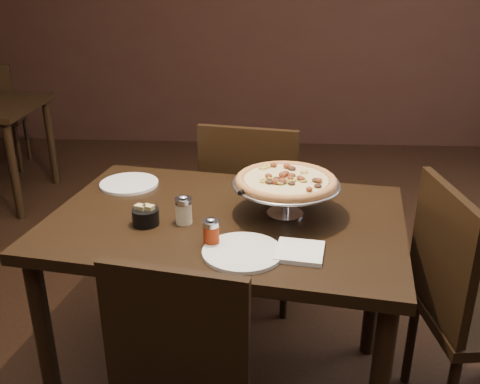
{
  "coord_description": "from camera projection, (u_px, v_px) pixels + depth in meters",
  "views": [
    {
      "loc": [
        0.11,
        -1.76,
        1.66
      ],
      "look_at": [
        0.0,
        0.08,
        0.89
      ],
      "focal_mm": 40.0,
      "sensor_mm": 36.0,
      "label": 1
    }
  ],
  "objects": [
    {
      "name": "room",
      "position": [
        258.0,
        54.0,
        1.74
      ],
      "size": [
        6.04,
        7.04,
        2.84
      ],
      "color": "black",
      "rests_on": "ground"
    },
    {
      "name": "dining_table",
      "position": [
        226.0,
        242.0,
        2.02
      ],
      "size": [
        1.42,
        1.06,
        0.81
      ],
      "rotation": [
        0.0,
        0.0,
        -0.16
      ],
      "color": "black",
      "rests_on": "ground"
    },
    {
      "name": "pizza_stand",
      "position": [
        286.0,
        181.0,
        1.94
      ],
      "size": [
        0.4,
        0.4,
        0.16
      ],
      "color": "silver",
      "rests_on": "dining_table"
    },
    {
      "name": "parmesan_shaker",
      "position": [
        184.0,
        210.0,
        1.91
      ],
      "size": [
        0.06,
        0.06,
        0.11
      ],
      "color": "beige",
      "rests_on": "dining_table"
    },
    {
      "name": "pepper_flake_shaker",
      "position": [
        211.0,
        232.0,
        1.76
      ],
      "size": [
        0.06,
        0.06,
        0.1
      ],
      "color": "maroon",
      "rests_on": "dining_table"
    },
    {
      "name": "packet_caddy",
      "position": [
        146.0,
        216.0,
        1.91
      ],
      "size": [
        0.1,
        0.1,
        0.07
      ],
      "rotation": [
        0.0,
        0.0,
        -0.36
      ],
      "color": "black",
      "rests_on": "dining_table"
    },
    {
      "name": "napkin_stack",
      "position": [
        300.0,
        252.0,
        1.72
      ],
      "size": [
        0.17,
        0.17,
        0.02
      ],
      "primitive_type": "cube",
      "rotation": [
        0.0,
        0.0,
        -0.15
      ],
      "color": "white",
      "rests_on": "dining_table"
    },
    {
      "name": "plate_left",
      "position": [
        129.0,
        184.0,
        2.27
      ],
      "size": [
        0.25,
        0.25,
        0.01
      ],
      "primitive_type": "cylinder",
      "color": "white",
      "rests_on": "dining_table"
    },
    {
      "name": "plate_near",
      "position": [
        243.0,
        252.0,
        1.72
      ],
      "size": [
        0.26,
        0.26,
        0.01
      ],
      "primitive_type": "cylinder",
      "color": "white",
      "rests_on": "dining_table"
    },
    {
      "name": "serving_spatula",
      "position": [
        247.0,
        189.0,
        1.89
      ],
      "size": [
        0.14,
        0.14,
        0.02
      ],
      "rotation": [
        0.0,
        0.0,
        -0.45
      ],
      "color": "silver",
      "rests_on": "pizza_stand"
    },
    {
      "name": "chair_far",
      "position": [
        253.0,
        208.0,
        2.68
      ],
      "size": [
        0.54,
        0.54,
        1.0
      ],
      "rotation": [
        0.0,
        0.0,
        2.96
      ],
      "color": "black",
      "rests_on": "ground"
    },
    {
      "name": "chair_side",
      "position": [
        468.0,
        300.0,
        1.96
      ],
      "size": [
        0.51,
        0.51,
        0.98
      ],
      "rotation": [
        0.0,
        0.0,
        1.7
      ],
      "color": "black",
      "rests_on": "ground"
    }
  ]
}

